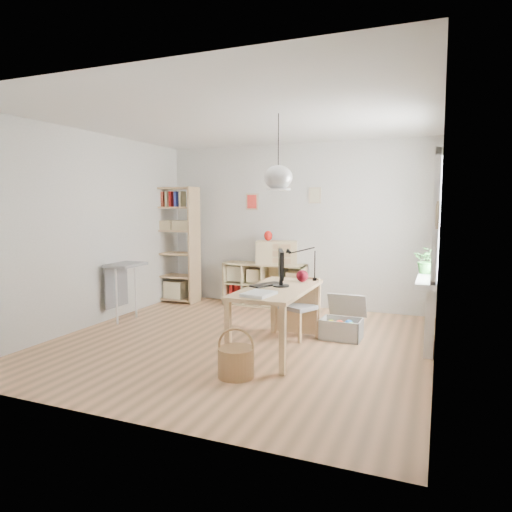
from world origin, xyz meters
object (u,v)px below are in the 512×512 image
at_px(cube_shelf, 264,288).
at_px(storage_chest, 343,325).
at_px(chair, 302,303).
at_px(monitor, 281,266).
at_px(desk, 278,296).
at_px(tall_bookshelf, 175,240).
at_px(drawer_chest, 277,253).

relative_size(cube_shelf, storage_chest, 2.40).
distance_m(chair, monitor, 0.79).
height_order(desk, monitor, monitor).
bearing_deg(monitor, cube_shelf, 94.25).
height_order(desk, cube_shelf, desk).
distance_m(tall_bookshelf, monitor, 3.20).
xyz_separation_m(cube_shelf, monitor, (1.03, -2.15, 0.69)).
bearing_deg(chair, drawer_chest, 144.66).
xyz_separation_m(tall_bookshelf, monitor, (2.60, -1.87, -0.10)).
distance_m(chair, storage_chest, 0.59).
xyz_separation_m(storage_chest, drawer_chest, (-1.39, 1.38, 0.74)).
bearing_deg(storage_chest, monitor, -127.33).
bearing_deg(drawer_chest, monitor, -85.00).
bearing_deg(chair, monitor, -74.12).
bearing_deg(tall_bookshelf, storage_chest, -19.69).
xyz_separation_m(tall_bookshelf, drawer_chest, (1.80, 0.24, -0.18)).
xyz_separation_m(desk, cube_shelf, (-1.02, 2.23, -0.36)).
xyz_separation_m(chair, storage_chest, (0.50, 0.16, -0.27)).
distance_m(desk, storage_chest, 1.12).
relative_size(desk, chair, 1.94).
height_order(cube_shelf, chair, chair).
relative_size(tall_bookshelf, monitor, 4.28).
distance_m(tall_bookshelf, chair, 3.05).
bearing_deg(cube_shelf, chair, -54.66).
bearing_deg(tall_bookshelf, desk, -37.01).
relative_size(cube_shelf, monitor, 3.00).
height_order(tall_bookshelf, storage_chest, tall_bookshelf).
distance_m(cube_shelf, monitor, 2.48).
distance_m(chair, drawer_chest, 1.84).
bearing_deg(monitor, chair, 59.65).
bearing_deg(tall_bookshelf, drawer_chest, 7.59).
xyz_separation_m(tall_bookshelf, chair, (2.69, -1.30, -0.65)).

